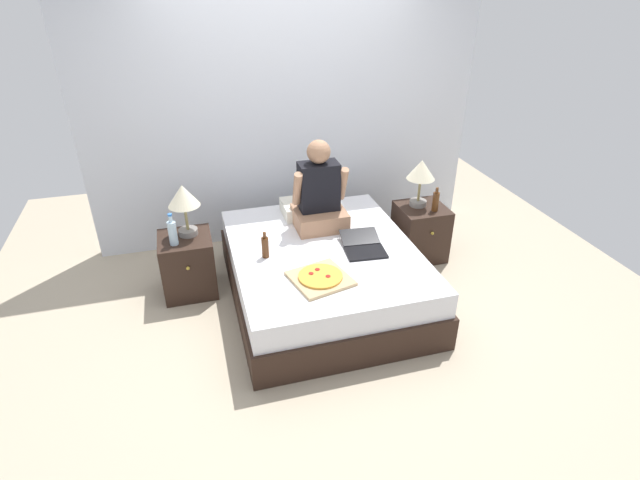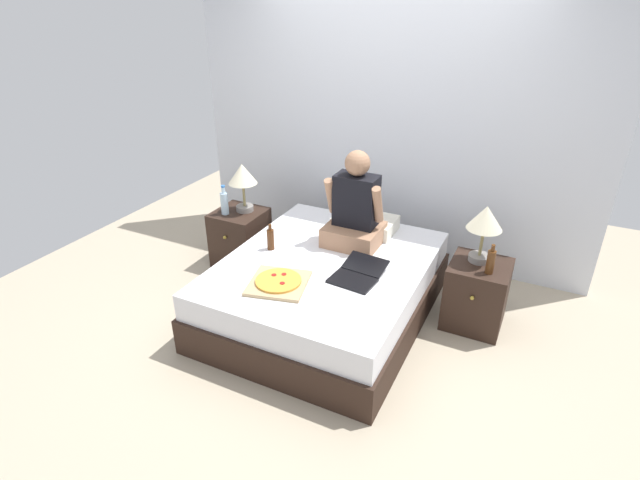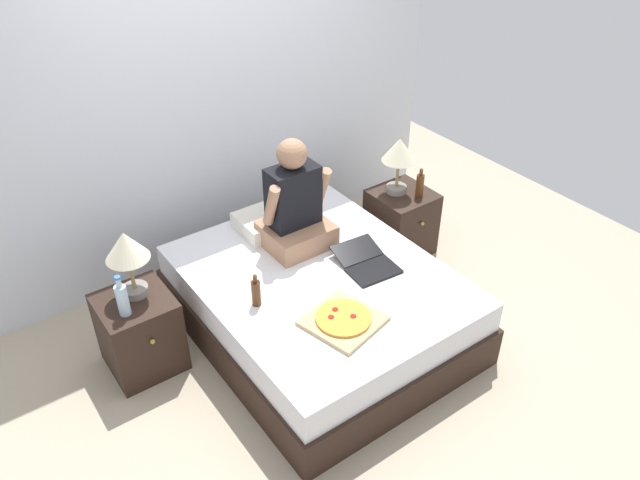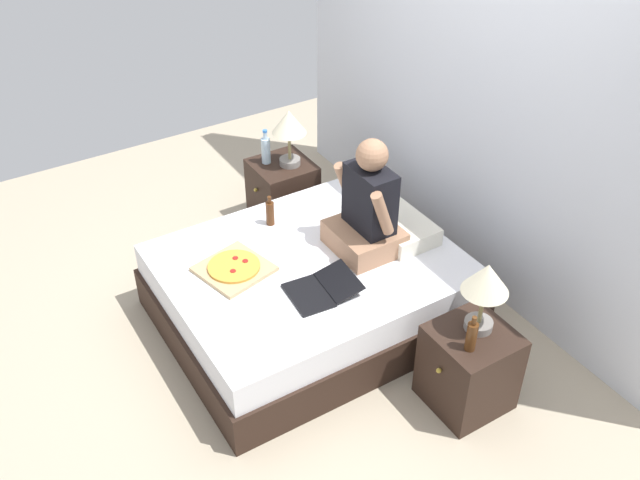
% 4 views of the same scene
% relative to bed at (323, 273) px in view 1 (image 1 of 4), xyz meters
% --- Properties ---
extents(ground_plane, '(5.83, 5.83, 0.00)m').
position_rel_bed_xyz_m(ground_plane, '(0.00, 0.00, -0.24)').
color(ground_plane, tan).
extents(wall_back, '(3.83, 0.12, 2.50)m').
position_rel_bed_xyz_m(wall_back, '(0.00, 1.29, 1.01)').
color(wall_back, silver).
rests_on(wall_back, ground).
extents(bed, '(1.52, 1.86, 0.49)m').
position_rel_bed_xyz_m(bed, '(0.00, 0.00, 0.00)').
color(bed, black).
rests_on(bed, ground).
extents(nightstand_left, '(0.44, 0.47, 0.53)m').
position_rel_bed_xyz_m(nightstand_left, '(-1.10, 0.41, 0.02)').
color(nightstand_left, black).
rests_on(nightstand_left, ground).
extents(lamp_on_left_nightstand, '(0.26, 0.26, 0.45)m').
position_rel_bed_xyz_m(lamp_on_left_nightstand, '(-1.06, 0.46, 0.61)').
color(lamp_on_left_nightstand, gray).
rests_on(lamp_on_left_nightstand, nightstand_left).
extents(water_bottle, '(0.07, 0.07, 0.28)m').
position_rel_bed_xyz_m(water_bottle, '(-1.18, 0.32, 0.40)').
color(water_bottle, silver).
rests_on(water_bottle, nightstand_left).
extents(nightstand_right, '(0.44, 0.47, 0.53)m').
position_rel_bed_xyz_m(nightstand_right, '(1.10, 0.41, 0.02)').
color(nightstand_right, black).
rests_on(nightstand_right, ground).
extents(lamp_on_right_nightstand, '(0.26, 0.26, 0.45)m').
position_rel_bed_xyz_m(lamp_on_right_nightstand, '(1.07, 0.46, 0.61)').
color(lamp_on_right_nightstand, gray).
rests_on(lamp_on_right_nightstand, nightstand_right).
extents(beer_bottle, '(0.06, 0.06, 0.23)m').
position_rel_bed_xyz_m(beer_bottle, '(1.17, 0.31, 0.38)').
color(beer_bottle, '#512D14').
rests_on(beer_bottle, nightstand_right).
extents(pillow, '(0.52, 0.34, 0.12)m').
position_rel_bed_xyz_m(pillow, '(0.06, 0.65, 0.31)').
color(pillow, silver).
rests_on(pillow, bed).
extents(person_seated, '(0.47, 0.40, 0.78)m').
position_rel_bed_xyz_m(person_seated, '(0.07, 0.39, 0.54)').
color(person_seated, '#A37556').
rests_on(person_seated, bed).
extents(laptop, '(0.35, 0.44, 0.07)m').
position_rel_bed_xyz_m(laptop, '(0.31, -0.12, 0.27)').
color(laptop, black).
rests_on(laptop, bed).
extents(pizza_box, '(0.48, 0.48, 0.05)m').
position_rel_bed_xyz_m(pizza_box, '(-0.15, -0.46, 0.27)').
color(pizza_box, tan).
rests_on(pizza_box, bed).
extents(beer_bottle_on_bed, '(0.06, 0.06, 0.22)m').
position_rel_bed_xyz_m(beer_bottle_on_bed, '(-0.48, -0.02, 0.34)').
color(beer_bottle_on_bed, '#4C2811').
rests_on(beer_bottle_on_bed, bed).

